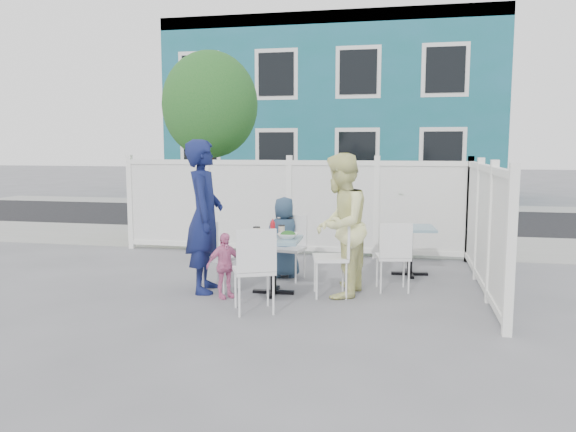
% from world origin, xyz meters
% --- Properties ---
extents(ground, '(80.00, 80.00, 0.00)m').
position_xyz_m(ground, '(0.00, 0.00, 0.00)').
color(ground, slate).
extents(near_sidewalk, '(24.00, 2.60, 0.01)m').
position_xyz_m(near_sidewalk, '(0.00, 3.80, 0.01)').
color(near_sidewalk, gray).
rests_on(near_sidewalk, ground).
extents(street, '(24.00, 5.00, 0.01)m').
position_xyz_m(street, '(0.00, 7.50, 0.00)').
color(street, black).
rests_on(street, ground).
extents(far_sidewalk, '(24.00, 1.60, 0.01)m').
position_xyz_m(far_sidewalk, '(0.00, 10.60, 0.01)').
color(far_sidewalk, gray).
rests_on(far_sidewalk, ground).
extents(building, '(11.00, 6.00, 6.00)m').
position_xyz_m(building, '(-0.50, 14.00, 3.00)').
color(building, '#176269').
rests_on(building, ground).
extents(fence_back, '(5.86, 0.08, 1.60)m').
position_xyz_m(fence_back, '(0.10, 2.40, 0.78)').
color(fence_back, white).
rests_on(fence_back, ground).
extents(fence_right, '(0.08, 3.66, 1.60)m').
position_xyz_m(fence_right, '(3.00, 0.60, 0.78)').
color(fence_right, white).
rests_on(fence_right, ground).
extents(tree, '(1.80, 1.62, 3.59)m').
position_xyz_m(tree, '(-1.60, 3.30, 2.59)').
color(tree, '#382316').
rests_on(tree, ground).
extents(utility_cabinet, '(0.77, 0.61, 1.30)m').
position_xyz_m(utility_cabinet, '(-2.27, 4.00, 0.65)').
color(utility_cabinet, yellow).
rests_on(utility_cabinet, ground).
extents(potted_shrub_a, '(1.16, 1.16, 1.55)m').
position_xyz_m(potted_shrub_a, '(-0.57, 3.10, 0.78)').
color(potted_shrub_a, '#18501B').
rests_on(potted_shrub_a, ground).
extents(potted_shrub_b, '(1.17, 1.33, 1.42)m').
position_xyz_m(potted_shrub_b, '(1.73, 3.00, 0.71)').
color(potted_shrub_b, '#18501B').
rests_on(potted_shrub_b, ground).
extents(main_table, '(0.70, 0.70, 0.70)m').
position_xyz_m(main_table, '(0.41, -0.12, 0.54)').
color(main_table, slate).
rests_on(main_table, ground).
extents(spare_table, '(0.72, 0.72, 0.70)m').
position_xyz_m(spare_table, '(2.09, 1.27, 0.54)').
color(spare_table, slate).
rests_on(spare_table, ground).
extents(chair_left, '(0.46, 0.47, 0.85)m').
position_xyz_m(chair_left, '(-0.36, -0.06, 0.49)').
color(chair_left, white).
rests_on(chair_left, ground).
extents(chair_right, '(0.51, 0.52, 0.97)m').
position_xyz_m(chair_right, '(1.20, -0.05, 0.56)').
color(chair_right, white).
rests_on(chair_right, ground).
extents(chair_back, '(0.46, 0.45, 0.88)m').
position_xyz_m(chair_back, '(0.46, 0.72, 0.51)').
color(chair_back, white).
rests_on(chair_back, ground).
extents(chair_near, '(0.57, 0.56, 0.96)m').
position_xyz_m(chair_near, '(0.41, -0.99, 0.56)').
color(chair_near, white).
rests_on(chair_near, ground).
extents(chair_spare, '(0.47, 0.46, 0.89)m').
position_xyz_m(chair_spare, '(1.89, 0.27, 0.52)').
color(chair_spare, white).
rests_on(chair_spare, ground).
extents(man, '(0.60, 0.78, 1.92)m').
position_xyz_m(man, '(-0.46, -0.17, 0.96)').
color(man, '#121949').
rests_on(man, ground).
extents(woman, '(0.77, 0.93, 1.75)m').
position_xyz_m(woman, '(1.23, -0.05, 0.88)').
color(woman, '#F0F154').
rests_on(woman, ground).
extents(boy, '(0.64, 0.51, 1.14)m').
position_xyz_m(boy, '(0.36, 0.78, 0.57)').
color(boy, navy).
rests_on(boy, ground).
extents(toddler, '(0.47, 0.47, 0.80)m').
position_xyz_m(toddler, '(-0.12, -0.43, 0.40)').
color(toddler, pink).
rests_on(toddler, ground).
extents(plate_main, '(0.23, 0.23, 0.01)m').
position_xyz_m(plate_main, '(0.39, -0.26, 0.71)').
color(plate_main, white).
rests_on(plate_main, main_table).
extents(plate_side, '(0.23, 0.23, 0.02)m').
position_xyz_m(plate_side, '(0.21, 0.01, 0.71)').
color(plate_side, white).
rests_on(plate_side, main_table).
extents(salad_bowl, '(0.26, 0.26, 0.06)m').
position_xyz_m(salad_bowl, '(0.60, -0.09, 0.73)').
color(salad_bowl, white).
rests_on(salad_bowl, main_table).
extents(coffee_cup_a, '(0.09, 0.09, 0.13)m').
position_xyz_m(coffee_cup_a, '(0.21, -0.14, 0.77)').
color(coffee_cup_a, beige).
rests_on(coffee_cup_a, main_table).
extents(coffee_cup_b, '(0.08, 0.08, 0.12)m').
position_xyz_m(coffee_cup_b, '(0.47, 0.12, 0.76)').
color(coffee_cup_b, beige).
rests_on(coffee_cup_b, main_table).
extents(ketchup_bottle, '(0.06, 0.06, 0.20)m').
position_xyz_m(ketchup_bottle, '(0.40, -0.08, 0.80)').
color(ketchup_bottle, '#B2131D').
rests_on(ketchup_bottle, main_table).
extents(salt_shaker, '(0.03, 0.03, 0.06)m').
position_xyz_m(salt_shaker, '(0.34, 0.10, 0.73)').
color(salt_shaker, white).
rests_on(salt_shaker, main_table).
extents(pepper_shaker, '(0.03, 0.03, 0.07)m').
position_xyz_m(pepper_shaker, '(0.38, 0.17, 0.73)').
color(pepper_shaker, black).
rests_on(pepper_shaker, main_table).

